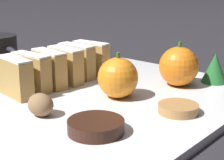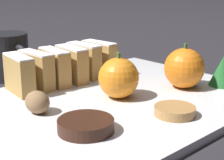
# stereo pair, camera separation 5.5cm
# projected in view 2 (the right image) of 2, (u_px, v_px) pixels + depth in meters

# --- Properties ---
(ground_plane) EXTENTS (6.00, 6.00, 0.00)m
(ground_plane) POSITION_uv_depth(u_px,v_px,m) (112.00, 107.00, 0.56)
(ground_plane) COLOR #28262B
(serving_platter) EXTENTS (0.33, 0.45, 0.01)m
(serving_platter) POSITION_uv_depth(u_px,v_px,m) (112.00, 103.00, 0.56)
(serving_platter) COLOR white
(serving_platter) RESTS_ON ground_plane
(stollen_slice_front) EXTENTS (0.07, 0.03, 0.06)m
(stollen_slice_front) POSITION_uv_depth(u_px,v_px,m) (19.00, 75.00, 0.58)
(stollen_slice_front) COLOR tan
(stollen_slice_front) RESTS_ON serving_platter
(stollen_slice_second) EXTENTS (0.07, 0.03, 0.06)m
(stollen_slice_second) POSITION_uv_depth(u_px,v_px,m) (36.00, 70.00, 0.60)
(stollen_slice_second) COLOR tan
(stollen_slice_second) RESTS_ON serving_platter
(stollen_slice_third) EXTENTS (0.07, 0.03, 0.06)m
(stollen_slice_third) POSITION_uv_depth(u_px,v_px,m) (55.00, 67.00, 0.62)
(stollen_slice_third) COLOR tan
(stollen_slice_third) RESTS_ON serving_platter
(stollen_slice_fourth) EXTENTS (0.07, 0.03, 0.06)m
(stollen_slice_fourth) POSITION_uv_depth(u_px,v_px,m) (72.00, 64.00, 0.64)
(stollen_slice_fourth) COLOR tan
(stollen_slice_fourth) RESTS_ON serving_platter
(stollen_slice_fifth) EXTENTS (0.07, 0.02, 0.06)m
(stollen_slice_fifth) POSITION_uv_depth(u_px,v_px,m) (84.00, 60.00, 0.67)
(stollen_slice_fifth) COLOR tan
(stollen_slice_fifth) RESTS_ON serving_platter
(stollen_slice_sixth) EXTENTS (0.07, 0.03, 0.06)m
(stollen_slice_sixth) POSITION_uv_depth(u_px,v_px,m) (99.00, 58.00, 0.68)
(stollen_slice_sixth) COLOR tan
(stollen_slice_sixth) RESTS_ON serving_platter
(orange_near) EXTENTS (0.07, 0.07, 0.07)m
(orange_near) POSITION_uv_depth(u_px,v_px,m) (184.00, 68.00, 0.60)
(orange_near) COLOR orange
(orange_near) RESTS_ON serving_platter
(orange_far) EXTENTS (0.06, 0.06, 0.07)m
(orange_far) POSITION_uv_depth(u_px,v_px,m) (119.00, 78.00, 0.55)
(orange_far) COLOR orange
(orange_far) RESTS_ON serving_platter
(walnut) EXTENTS (0.04, 0.03, 0.03)m
(walnut) POSITION_uv_depth(u_px,v_px,m) (37.00, 102.00, 0.50)
(walnut) COLOR #8E6B47
(walnut) RESTS_ON serving_platter
(chocolate_cookie) EXTENTS (0.07, 0.07, 0.02)m
(chocolate_cookie) POSITION_uv_depth(u_px,v_px,m) (86.00, 125.00, 0.44)
(chocolate_cookie) COLOR #381E14
(chocolate_cookie) RESTS_ON serving_platter
(gingerbread_cookie) EXTENTS (0.05, 0.05, 0.01)m
(gingerbread_cookie) POSITION_uv_depth(u_px,v_px,m) (175.00, 111.00, 0.49)
(gingerbread_cookie) COLOR #B27F47
(gingerbread_cookie) RESTS_ON serving_platter
(evergreen_sprig) EXTENTS (0.04, 0.04, 0.05)m
(evergreen_sprig) POSITION_uv_depth(u_px,v_px,m) (223.00, 71.00, 0.61)
(evergreen_sprig) COLOR #23662D
(evergreen_sprig) RESTS_ON serving_platter
(coffee_mug) EXTENTS (0.11, 0.08, 0.08)m
(coffee_mug) POSITION_uv_depth(u_px,v_px,m) (9.00, 56.00, 0.69)
(coffee_mug) COLOR #232328
(coffee_mug) RESTS_ON ground_plane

